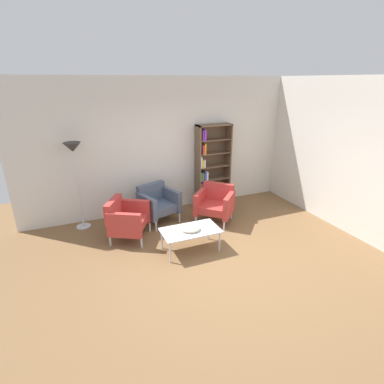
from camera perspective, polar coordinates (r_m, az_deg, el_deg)
The scene contains 10 objects.
ground_plane at distance 5.07m, azimuth 4.98°, elevation -13.09°, with size 8.32×8.32×0.00m, color brown.
plaster_back_panel at distance 6.62m, azimuth -4.50°, elevation 8.82°, with size 6.40×0.12×2.90m, color silver.
plaster_right_partition at distance 6.64m, azimuth 25.54°, elevation 6.87°, with size 0.12×5.20×2.90m, color silver.
bookshelf_tall at distance 6.89m, azimuth 3.45°, elevation 4.97°, with size 0.80×0.30×1.90m.
coffee_table_low at distance 5.15m, azimuth -0.29°, elevation -7.61°, with size 1.00×0.56×0.40m.
decorative_bowl at distance 5.12m, azimuth -0.30°, elevation -6.96°, with size 0.32×0.32×0.05m.
armchair_corner_red at distance 6.23m, azimuth -6.67°, elevation -2.05°, with size 0.88×0.85×0.78m.
armchair_spare_guest at distance 6.20m, azimuth 4.50°, elevation -2.08°, with size 0.95×0.95×0.78m.
armchair_near_window at distance 5.64m, azimuth -12.55°, elevation -4.98°, with size 0.91×0.93×0.78m.
floor_lamp_torchiere at distance 6.00m, azimuth -21.80°, elevation 6.12°, with size 0.32×0.32×1.74m.
Camera 1 is at (-2.00, -3.70, 2.82)m, focal length 27.70 mm.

